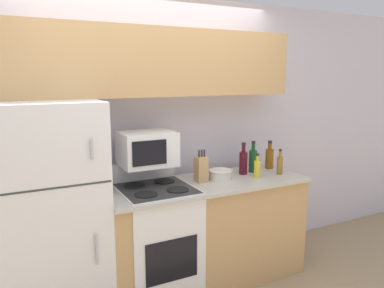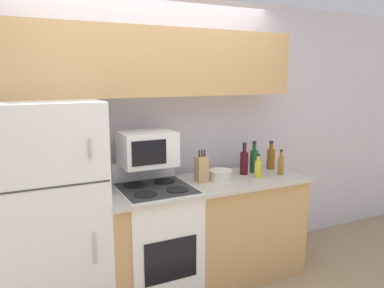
% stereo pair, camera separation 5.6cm
% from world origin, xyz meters
% --- Properties ---
extents(wall_back, '(8.00, 0.05, 2.55)m').
position_xyz_m(wall_back, '(0.00, 0.74, 1.27)').
color(wall_back, silver).
rests_on(wall_back, ground_plane).
extents(lower_cabinets, '(1.81, 0.66, 0.94)m').
position_xyz_m(lower_cabinets, '(0.37, 0.31, 0.47)').
color(lower_cabinets, tan).
rests_on(lower_cabinets, ground_plane).
extents(refrigerator, '(0.75, 0.73, 1.68)m').
position_xyz_m(refrigerator, '(-0.90, 0.35, 0.84)').
color(refrigerator, white).
rests_on(refrigerator, ground_plane).
extents(upper_cabinets, '(2.56, 0.34, 0.56)m').
position_xyz_m(upper_cabinets, '(0.00, 0.55, 1.96)').
color(upper_cabinets, tan).
rests_on(upper_cabinets, refrigerator).
extents(stove, '(0.60, 0.65, 1.11)m').
position_xyz_m(stove, '(-0.10, 0.30, 0.49)').
color(stove, white).
rests_on(stove, ground_plane).
extents(microwave, '(0.44, 0.36, 0.28)m').
position_xyz_m(microwave, '(-0.12, 0.43, 1.25)').
color(microwave, white).
rests_on(microwave, stove).
extents(knife_block, '(0.09, 0.10, 0.28)m').
position_xyz_m(knife_block, '(0.33, 0.32, 1.05)').
color(knife_block, tan).
rests_on(knife_block, lower_cabinets).
extents(bowl, '(0.22, 0.22, 0.09)m').
position_xyz_m(bowl, '(0.53, 0.31, 0.98)').
color(bowl, silver).
rests_on(bowl, lower_cabinets).
extents(bottle_cooking_spray, '(0.06, 0.06, 0.22)m').
position_xyz_m(bottle_cooking_spray, '(0.85, 0.21, 1.02)').
color(bottle_cooking_spray, gold).
rests_on(bottle_cooking_spray, lower_cabinets).
extents(bottle_whiskey, '(0.08, 0.08, 0.28)m').
position_xyz_m(bottle_whiskey, '(1.17, 0.43, 1.05)').
color(bottle_whiskey, brown).
rests_on(bottle_whiskey, lower_cabinets).
extents(bottle_wine_green, '(0.08, 0.08, 0.30)m').
position_xyz_m(bottle_wine_green, '(0.94, 0.39, 1.06)').
color(bottle_wine_green, '#194C23').
rests_on(bottle_wine_green, lower_cabinets).
extents(bottle_wine_red, '(0.08, 0.08, 0.30)m').
position_xyz_m(bottle_wine_red, '(0.81, 0.37, 1.06)').
color(bottle_wine_red, '#470F19').
rests_on(bottle_wine_red, lower_cabinets).
extents(bottle_vinegar, '(0.06, 0.06, 0.24)m').
position_xyz_m(bottle_vinegar, '(1.11, 0.21, 1.03)').
color(bottle_vinegar, olive).
rests_on(bottle_vinegar, lower_cabinets).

